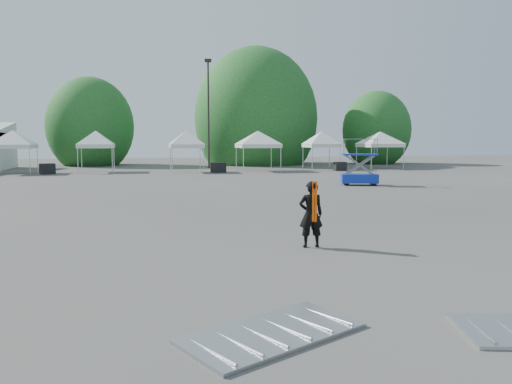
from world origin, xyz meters
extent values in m
plane|color=#474442|center=(0.00, 0.00, 0.00)|extent=(120.00, 120.00, 0.00)
cylinder|color=black|center=(3.00, 32.00, 4.75)|extent=(0.16, 0.16, 9.50)
cube|color=black|center=(3.00, 32.00, 9.65)|extent=(0.60, 0.25, 0.30)
cylinder|color=#382314|center=(-8.00, 40.00, 1.14)|extent=(0.36, 0.36, 2.27)
ellipsoid|color=#1A501B|center=(-8.00, 40.00, 3.94)|extent=(4.16, 4.16, 4.78)
cylinder|color=#382314|center=(9.00, 39.00, 1.40)|extent=(0.36, 0.36, 2.80)
ellipsoid|color=#1A501B|center=(9.00, 39.00, 4.85)|extent=(5.12, 5.12, 5.89)
cylinder|color=#382314|center=(22.00, 37.00, 1.05)|extent=(0.36, 0.36, 2.10)
ellipsoid|color=#1A501B|center=(22.00, 37.00, 3.64)|extent=(3.84, 3.84, 4.42)
cylinder|color=silver|center=(-11.13, 26.69, 1.00)|extent=(0.06, 0.06, 2.00)
cylinder|color=silver|center=(-11.13, 29.49, 1.00)|extent=(0.06, 0.06, 2.00)
cube|color=silver|center=(-12.53, 28.09, 2.08)|extent=(3.01, 3.01, 0.30)
pyramid|color=silver|center=(-12.53, 28.09, 3.33)|extent=(4.25, 4.25, 1.10)
cylinder|color=silver|center=(-7.84, 27.59, 1.00)|extent=(0.06, 0.06, 2.00)
cylinder|color=silver|center=(-5.25, 27.59, 1.00)|extent=(0.06, 0.06, 2.00)
cylinder|color=silver|center=(-7.84, 30.18, 1.00)|extent=(0.06, 0.06, 2.00)
cylinder|color=silver|center=(-5.25, 30.18, 1.00)|extent=(0.06, 0.06, 2.00)
cube|color=silver|center=(-6.55, 28.89, 2.08)|extent=(2.79, 2.79, 0.30)
pyramid|color=silver|center=(-6.55, 28.89, 3.33)|extent=(3.94, 3.94, 1.10)
cylinder|color=silver|center=(-0.68, 25.79, 1.00)|extent=(0.06, 0.06, 2.00)
cylinder|color=silver|center=(1.77, 25.79, 1.00)|extent=(0.06, 0.06, 2.00)
cylinder|color=silver|center=(-0.68, 28.24, 1.00)|extent=(0.06, 0.06, 2.00)
cylinder|color=silver|center=(1.77, 28.24, 1.00)|extent=(0.06, 0.06, 2.00)
cube|color=silver|center=(0.54, 27.02, 2.08)|extent=(2.65, 2.65, 0.30)
pyramid|color=silver|center=(0.54, 27.02, 3.33)|extent=(3.74, 3.74, 1.10)
cylinder|color=silver|center=(4.91, 25.56, 1.00)|extent=(0.06, 0.06, 2.00)
cylinder|color=silver|center=(8.00, 25.56, 1.00)|extent=(0.06, 0.06, 2.00)
cylinder|color=silver|center=(4.91, 28.65, 1.00)|extent=(0.06, 0.06, 2.00)
cylinder|color=silver|center=(8.00, 28.65, 1.00)|extent=(0.06, 0.06, 2.00)
cube|color=silver|center=(6.46, 27.10, 2.08)|extent=(3.29, 3.29, 0.30)
pyramid|color=silver|center=(6.46, 27.10, 3.33)|extent=(4.65, 4.65, 1.10)
cylinder|color=silver|center=(11.17, 26.96, 1.00)|extent=(0.06, 0.06, 2.00)
cylinder|color=silver|center=(13.69, 26.96, 1.00)|extent=(0.06, 0.06, 2.00)
cylinder|color=silver|center=(11.17, 29.48, 1.00)|extent=(0.06, 0.06, 2.00)
cylinder|color=silver|center=(13.69, 29.48, 1.00)|extent=(0.06, 0.06, 2.00)
cube|color=silver|center=(12.43, 28.22, 2.08)|extent=(2.72, 2.72, 0.30)
pyramid|color=silver|center=(12.43, 28.22, 3.33)|extent=(3.85, 3.85, 1.10)
cylinder|color=silver|center=(16.56, 26.83, 1.00)|extent=(0.06, 0.06, 2.00)
cylinder|color=silver|center=(19.68, 26.83, 1.00)|extent=(0.06, 0.06, 2.00)
cylinder|color=silver|center=(16.56, 29.95, 1.00)|extent=(0.06, 0.06, 2.00)
cylinder|color=silver|center=(19.68, 29.95, 1.00)|extent=(0.06, 0.06, 2.00)
cube|color=silver|center=(18.12, 28.39, 2.08)|extent=(3.32, 3.32, 0.30)
pyramid|color=silver|center=(18.12, 28.39, 3.33)|extent=(4.69, 4.69, 1.10)
imported|color=black|center=(1.00, -2.05, 0.81)|extent=(0.63, 0.45, 1.61)
cube|color=#FE5005|center=(1.00, -2.21, 1.13)|extent=(0.13, 0.02, 0.97)
cube|color=#0C1BA1|center=(9.19, 13.14, 0.39)|extent=(2.26, 1.56, 0.51)
cube|color=#0C1BA1|center=(9.19, 13.14, 1.75)|extent=(2.16, 1.50, 0.09)
cylinder|color=black|center=(8.34, 12.94, 0.15)|extent=(0.33, 0.21, 0.31)
cylinder|color=black|center=(9.81, 12.51, 0.15)|extent=(0.33, 0.21, 0.31)
cylinder|color=black|center=(8.58, 13.77, 0.15)|extent=(0.33, 0.21, 0.31)
cylinder|color=black|center=(10.05, 13.33, 0.15)|extent=(0.33, 0.21, 0.31)
cube|color=#9C9FA4|center=(-1.30, -7.14, 0.03)|extent=(2.71, 2.15, 0.06)
cube|color=black|center=(-9.96, 26.90, 0.40)|extent=(1.26, 1.13, 0.80)
cube|color=black|center=(2.93, 25.75, 0.39)|extent=(1.23, 1.09, 0.79)
cube|color=black|center=(13.27, 25.92, 0.37)|extent=(0.97, 0.76, 0.74)
camera|label=1|loc=(-2.94, -13.36, 2.60)|focal=35.00mm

